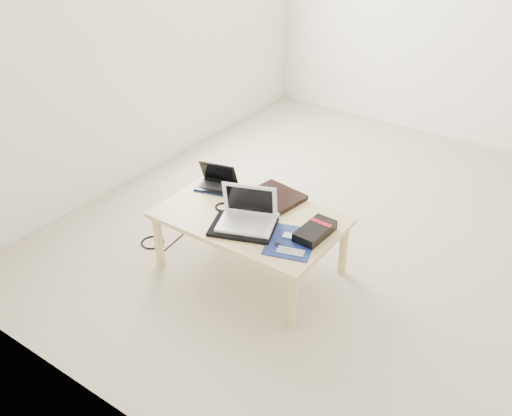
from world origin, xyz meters
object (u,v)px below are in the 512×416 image
Objects in this scene: coffee_table at (250,222)px; gpu_box at (315,231)px; white_laptop at (247,215)px; netbook at (217,182)px.

gpu_box is at bearing 5.38° from coffee_table.
gpu_box is (0.43, 0.04, 0.08)m from coffee_table.
white_laptop is at bearing -160.81° from gpu_box.
netbook reaches higher than coffee_table.
netbook is 0.82m from gpu_box.
white_laptop reaches higher than gpu_box.
coffee_table is 0.16m from white_laptop.
coffee_table is at bearing -174.62° from gpu_box.
white_laptop is at bearing -62.04° from coffee_table.
coffee_table is 3.93× the size of gpu_box.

